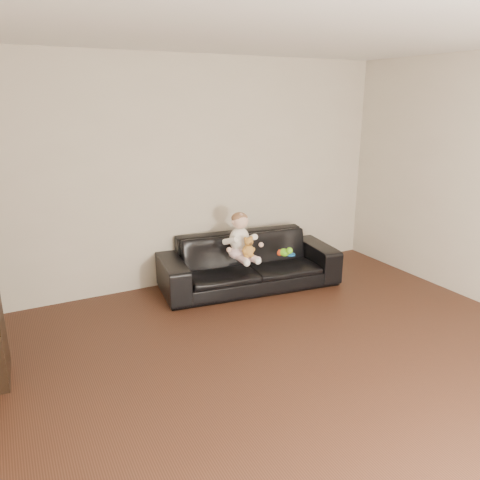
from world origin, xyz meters
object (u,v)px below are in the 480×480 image
toy_green (284,252)px  toy_blue_disc (290,254)px  toy_rattle (280,253)px  sofa (249,262)px  baby (241,239)px  teddy_bear (248,247)px

toy_green → toy_blue_disc: bearing=-2.5°
toy_green → toy_rattle: 0.05m
toy_rattle → toy_green: bearing=-36.7°
sofa → baby: bearing=-139.1°
toy_rattle → baby: bearing=166.2°
sofa → baby: (-0.17, -0.11, 0.33)m
sofa → teddy_bear: teddy_bear is taller
teddy_bear → sofa: bearing=49.2°
sofa → baby: size_ratio=3.85×
baby → toy_blue_disc: bearing=-19.0°
sofa → baby: 0.39m
baby → toy_rattle: 0.50m
teddy_bear → toy_green: teddy_bear is taller
sofa → toy_green: bearing=-31.4°
sofa → toy_blue_disc: bearing=-25.5°
baby → teddy_bear: bearing=-91.4°
baby → toy_blue_disc: baby is taller
sofa → teddy_bear: 0.42m
sofa → toy_green: 0.43m
sofa → toy_blue_disc: sofa is taller
toy_rattle → teddy_bear: bearing=-173.2°
teddy_bear → toy_green: 0.50m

